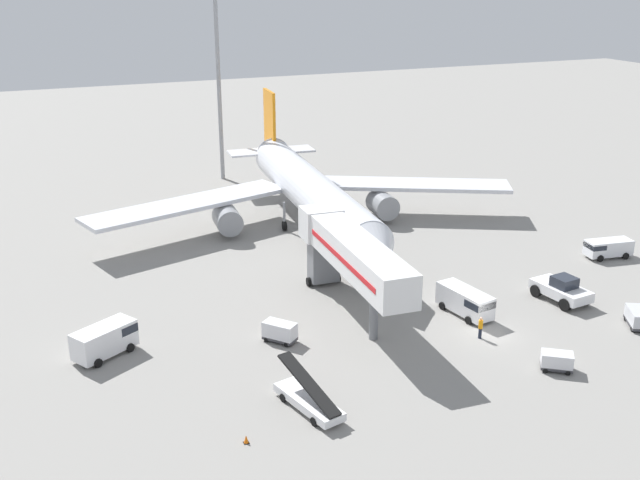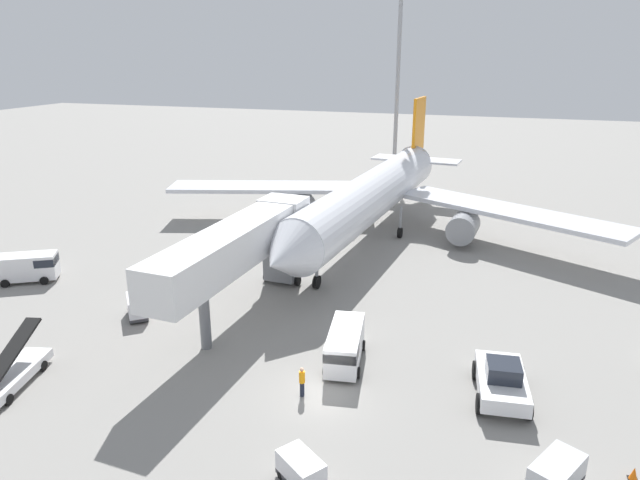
% 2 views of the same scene
% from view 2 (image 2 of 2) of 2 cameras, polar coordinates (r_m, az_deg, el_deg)
% --- Properties ---
extents(ground_plane, '(300.00, 300.00, 0.00)m').
position_cam_2_polar(ground_plane, '(32.77, -0.06, -15.35)').
color(ground_plane, gray).
extents(airplane_at_gate, '(48.70, 44.75, 12.87)m').
position_cam_2_polar(airplane_at_gate, '(57.81, 5.62, 4.67)').
color(airplane_at_gate, silver).
rests_on(airplane_at_gate, ground).
extents(jet_bridge, '(4.32, 18.67, 7.12)m').
position_cam_2_polar(jet_bridge, '(40.12, -7.70, -0.47)').
color(jet_bridge, silver).
rests_on(jet_bridge, ground).
extents(pushback_tug, '(3.32, 5.45, 2.32)m').
position_cam_2_polar(pushback_tug, '(33.45, 17.89, -13.38)').
color(pushback_tug, white).
rests_on(pushback_tug, ground).
extents(belt_loader_truck, '(3.06, 6.06, 2.91)m').
position_cam_2_polar(belt_loader_truck, '(37.52, -28.72, -11.83)').
color(belt_loader_truck, white).
rests_on(belt_loader_truck, ground).
extents(service_van_mid_left, '(5.16, 4.16, 2.34)m').
position_cam_2_polar(service_van_mid_left, '(52.78, -27.42, -2.37)').
color(service_van_mid_left, white).
rests_on(service_van_mid_left, ground).
extents(service_van_far_left, '(2.74, 5.52, 2.20)m').
position_cam_2_polar(service_van_far_left, '(34.99, 2.52, -10.58)').
color(service_van_far_left, white).
rests_on(service_van_far_left, ground).
extents(baggage_cart_outer_right, '(2.64, 3.13, 1.43)m').
position_cam_2_polar(baggage_cart_outer_right, '(28.54, 22.81, -20.91)').
color(baggage_cart_outer_right, '#38383D').
rests_on(baggage_cart_outer_right, ground).
extents(baggage_cart_rear_left, '(2.55, 2.34, 1.37)m').
position_cam_2_polar(baggage_cart_rear_left, '(26.87, -1.95, -22.13)').
color(baggage_cart_rear_left, '#38383D').
rests_on(baggage_cart_rear_left, ground).
extents(baggage_cart_rear_right, '(2.60, 2.78, 1.60)m').
position_cam_2_polar(baggage_cart_rear_right, '(42.87, -18.01, -6.38)').
color(baggage_cart_rear_right, '#38383D').
rests_on(baggage_cart_rear_right, ground).
extents(ground_crew_worker_foreground, '(0.38, 0.38, 1.80)m').
position_cam_2_polar(ground_crew_worker_foreground, '(32.16, -1.83, -14.06)').
color(ground_crew_worker_foreground, '#1E2333').
rests_on(ground_crew_worker_foreground, ground).
extents(safety_cone_alpha, '(0.36, 0.36, 0.56)m').
position_cam_2_polar(safety_cone_alpha, '(49.48, -0.99, -2.80)').
color(safety_cone_alpha, black).
rests_on(safety_cone_alpha, ground).
extents(safety_cone_charlie, '(0.43, 0.43, 0.65)m').
position_cam_2_polar(safety_cone_charlie, '(30.72, 29.15, -19.93)').
color(safety_cone_charlie, black).
rests_on(safety_cone_charlie, ground).
extents(apron_light_mast, '(2.40, 2.40, 27.60)m').
position_cam_2_polar(apron_light_mast, '(80.95, 8.00, 18.84)').
color(apron_light_mast, '#93969B').
rests_on(apron_light_mast, ground).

